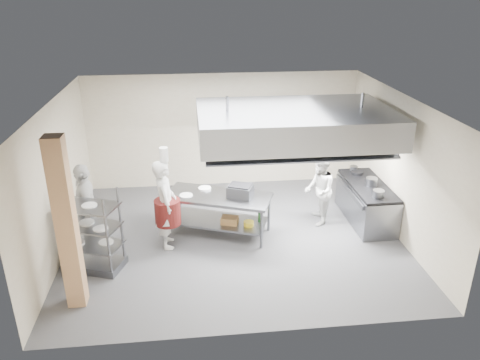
{
  "coord_description": "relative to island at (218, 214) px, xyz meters",
  "views": [
    {
      "loc": [
        -0.87,
        -8.77,
        5.09
      ],
      "look_at": [
        0.14,
        0.2,
        1.26
      ],
      "focal_mm": 35.0,
      "sensor_mm": 36.0,
      "label": 1
    }
  ],
  "objects": [
    {
      "name": "island",
      "position": [
        0.0,
        0.0,
        0.0
      ],
      "size": [
        2.42,
        1.67,
        0.91
      ],
      "primitive_type": null,
      "rotation": [
        0.0,
        0.0,
        -0.36
      ],
      "color": "slate",
      "rests_on": "floor"
    },
    {
      "name": "wall_right",
      "position": [
        3.83,
        -0.25,
        1.04
      ],
      "size": [
        0.0,
        6.0,
        6.0
      ],
      "primitive_type": "plane",
      "rotation": [
        1.57,
        0.0,
        -1.57
      ],
      "color": "#BFB298",
      "rests_on": "ground"
    },
    {
      "name": "chef_head",
      "position": [
        -1.1,
        -0.39,
        0.49
      ],
      "size": [
        0.52,
        0.73,
        1.89
      ],
      "primitive_type": "imported",
      "rotation": [
        0.0,
        0.0,
        1.67
      ],
      "color": "silver",
      "rests_on": "floor"
    },
    {
      "name": "range_top",
      "position": [
        3.41,
        0.25,
        0.41
      ],
      "size": [
        0.78,
        1.96,
        0.06
      ],
      "primitive_type": "cube",
      "color": "black",
      "rests_on": "cooking_range"
    },
    {
      "name": "chef_line",
      "position": [
        2.28,
        0.24,
        0.35
      ],
      "size": [
        0.72,
        0.86,
        1.61
      ],
      "primitive_type": "imported",
      "rotation": [
        0.0,
        0.0,
        -1.71
      ],
      "color": "silver",
      "rests_on": "floor"
    },
    {
      "name": "exhaust_hood",
      "position": [
        1.63,
        0.15,
        1.94
      ],
      "size": [
        4.0,
        2.5,
        0.6
      ],
      "primitive_type": "cube",
      "color": "gray",
      "rests_on": "ceiling"
    },
    {
      "name": "plate_stack",
      "position": [
        -2.47,
        -1.07,
        0.07
      ],
      "size": [
        0.28,
        0.28,
        0.05
      ],
      "primitive_type": "cylinder",
      "color": "silver",
      "rests_on": "pass_rack"
    },
    {
      "name": "wall_left",
      "position": [
        -3.17,
        -0.25,
        1.04
      ],
      "size": [
        0.0,
        6.0,
        6.0
      ],
      "primitive_type": "plane",
      "rotation": [
        1.57,
        0.0,
        1.57
      ],
      "color": "#BFB298",
      "rests_on": "ground"
    },
    {
      "name": "hood_strip_a",
      "position": [
        0.73,
        0.15,
        1.62
      ],
      "size": [
        1.6,
        0.12,
        0.04
      ],
      "primitive_type": "cube",
      "color": "white",
      "rests_on": "exhaust_hood"
    },
    {
      "name": "stockpot",
      "position": [
        3.45,
        0.17,
        0.53
      ],
      "size": [
        0.26,
        0.26,
        0.18
      ],
      "primitive_type": "cylinder",
      "color": "slate",
      "rests_on": "range_top"
    },
    {
      "name": "island_worktop",
      "position": [
        0.0,
        0.0,
        0.42
      ],
      "size": [
        2.42,
        1.67,
        0.06
      ],
      "primitive_type": "cube",
      "rotation": [
        0.0,
        0.0,
        -0.36
      ],
      "color": "gray",
      "rests_on": "island"
    },
    {
      "name": "hood_strip_b",
      "position": [
        2.53,
        0.15,
        1.62
      ],
      "size": [
        1.6,
        0.12,
        0.04
      ],
      "primitive_type": "cube",
      "color": "white",
      "rests_on": "exhaust_hood"
    },
    {
      "name": "floor",
      "position": [
        0.33,
        -0.25,
        -0.46
      ],
      "size": [
        7.0,
        7.0,
        0.0
      ],
      "primitive_type": "plane",
      "color": "#3C3C3F",
      "rests_on": "ground"
    },
    {
      "name": "column",
      "position": [
        -2.57,
        -2.15,
        1.04
      ],
      "size": [
        0.3,
        0.3,
        3.0
      ],
      "primitive_type": "cube",
      "color": "tan",
      "rests_on": "floor"
    },
    {
      "name": "chef_plating",
      "position": [
        -2.67,
        -0.32,
        0.47
      ],
      "size": [
        0.7,
        1.16,
        1.86
      ],
      "primitive_type": "imported",
      "rotation": [
        0.0,
        0.0,
        -1.33
      ],
      "color": "silver",
      "rests_on": "floor"
    },
    {
      "name": "wicker_basket",
      "position": [
        0.23,
        -0.19,
        -0.06
      ],
      "size": [
        0.41,
        0.34,
        0.16
      ],
      "primitive_type": "cube",
      "rotation": [
        0.0,
        0.0,
        -0.31
      ],
      "color": "brown",
      "rests_on": "island_undershelf"
    },
    {
      "name": "cooking_range",
      "position": [
        3.41,
        0.25,
        -0.04
      ],
      "size": [
        0.8,
        2.0,
        0.84
      ],
      "primitive_type": "cube",
      "color": "gray",
      "rests_on": "floor"
    },
    {
      "name": "wall_shelf",
      "position": [
        2.13,
        2.59,
        1.04
      ],
      "size": [
        1.5,
        0.28,
        0.04
      ],
      "primitive_type": "cube",
      "color": "gray",
      "rests_on": "wall_back"
    },
    {
      "name": "griddle",
      "position": [
        0.47,
        -0.11,
        0.58
      ],
      "size": [
        0.62,
        0.56,
        0.25
      ],
      "primitive_type": "cube",
      "rotation": [
        0.0,
        0.0,
        -0.41
      ],
      "color": "slate",
      "rests_on": "island_worktop"
    },
    {
      "name": "wall_back",
      "position": [
        0.33,
        2.75,
        1.04
      ],
      "size": [
        7.0,
        0.0,
        7.0
      ],
      "primitive_type": "plane",
      "rotation": [
        1.57,
        0.0,
        0.0
      ],
      "color": "#BFB298",
      "rests_on": "ground"
    },
    {
      "name": "island_undershelf",
      "position": [
        0.0,
        0.0,
        -0.16
      ],
      "size": [
        2.22,
        1.52,
        0.04
      ],
      "primitive_type": "cube",
      "rotation": [
        0.0,
        0.0,
        -0.36
      ],
      "color": "slate",
      "rests_on": "island"
    },
    {
      "name": "pass_rack",
      "position": [
        -2.47,
        -1.07,
        0.36
      ],
      "size": [
        1.23,
        0.96,
        1.62
      ],
      "primitive_type": null,
      "rotation": [
        0.0,
        0.0,
        -0.34
      ],
      "color": "slate",
      "rests_on": "floor"
    },
    {
      "name": "ceiling",
      "position": [
        0.33,
        -0.25,
        2.54
      ],
      "size": [
        7.0,
        7.0,
        0.0
      ],
      "primitive_type": "plane",
      "rotation": [
        3.14,
        0.0,
        0.0
      ],
      "color": "silver",
      "rests_on": "wall_back"
    }
  ]
}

